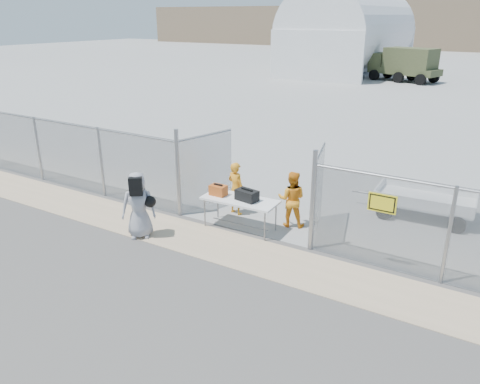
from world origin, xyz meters
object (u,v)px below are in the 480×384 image
Objects in this scene: security_worker_right at (292,199)px; utility_trailer at (425,203)px; folding_table at (240,214)px; security_worker_left at (236,188)px; visitor at (139,205)px.

security_worker_right is 3.89m from utility_trailer.
folding_table is 1.08m from security_worker_left.
visitor is at bearing 22.83° from security_worker_right.
utility_trailer is at bearing 37.69° from folding_table.
visitor is at bearing 74.74° from security_worker_left.
security_worker_left is at bearing -153.82° from utility_trailer.
security_worker_right reaches higher than security_worker_left.
folding_table is at bearing 140.00° from security_worker_left.
visitor reaches higher than security_worker_right.
security_worker_left is 5.33m from utility_trailer.
security_worker_left is 1.71m from security_worker_right.
security_worker_right is at bearing 4.77° from visitor.
security_worker_right is 4.00m from visitor.
folding_table is at bearing -142.69° from utility_trailer.
folding_table is 1.30× the size of security_worker_right.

